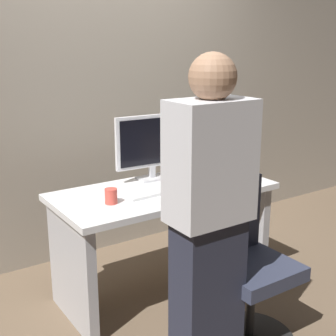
# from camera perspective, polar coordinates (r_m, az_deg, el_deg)

# --- Properties ---
(ground_plane) EXTENTS (9.00, 9.00, 0.00)m
(ground_plane) POSITION_cam_1_polar(r_m,az_deg,el_deg) (3.36, -0.49, -14.73)
(ground_plane) COLOR brown
(wall_back) EXTENTS (6.40, 0.10, 3.00)m
(wall_back) POSITION_cam_1_polar(r_m,az_deg,el_deg) (3.70, -8.50, 12.37)
(wall_back) COLOR #9E9384
(wall_back) RESTS_ON ground
(desk) EXTENTS (1.45, 0.68, 0.75)m
(desk) POSITION_cam_1_polar(r_m,az_deg,el_deg) (3.13, -0.51, -6.52)
(desk) COLOR white
(desk) RESTS_ON ground
(office_chair) EXTENTS (0.52, 0.52, 0.94)m
(office_chair) POSITION_cam_1_polar(r_m,az_deg,el_deg) (2.72, 9.49, -12.33)
(office_chair) COLOR black
(office_chair) RESTS_ON ground
(person_at_desk) EXTENTS (0.40, 0.24, 1.64)m
(person_at_desk) POSITION_cam_1_polar(r_m,az_deg,el_deg) (2.25, 5.07, -6.62)
(person_at_desk) COLOR #262838
(person_at_desk) RESTS_ON ground
(monitor) EXTENTS (0.54, 0.15, 0.46)m
(monitor) POSITION_cam_1_polar(r_m,az_deg,el_deg) (3.18, -1.98, 3.02)
(monitor) COLOR silver
(monitor) RESTS_ON desk
(keyboard) EXTENTS (0.43, 0.15, 0.02)m
(keyboard) POSITION_cam_1_polar(r_m,az_deg,el_deg) (2.95, -1.42, -2.92)
(keyboard) COLOR white
(keyboard) RESTS_ON desk
(mouse) EXTENTS (0.06, 0.10, 0.03)m
(mouse) POSITION_cam_1_polar(r_m,az_deg,el_deg) (3.12, 2.96, -1.81)
(mouse) COLOR black
(mouse) RESTS_ON desk
(cup_near_keyboard) EXTENTS (0.07, 0.07, 0.09)m
(cup_near_keyboard) POSITION_cam_1_polar(r_m,az_deg,el_deg) (2.78, -7.03, -3.46)
(cup_near_keyboard) COLOR #D84C3F
(cup_near_keyboard) RESTS_ON desk
(book_stack) EXTENTS (0.23, 0.18, 0.19)m
(book_stack) POSITION_cam_1_polar(r_m,az_deg,el_deg) (3.32, 4.67, 0.61)
(book_stack) COLOR gold
(book_stack) RESTS_ON desk
(cell_phone) EXTENTS (0.08, 0.15, 0.01)m
(cell_phone) POSITION_cam_1_polar(r_m,az_deg,el_deg) (3.17, 7.76, -1.87)
(cell_phone) COLOR black
(cell_phone) RESTS_ON desk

